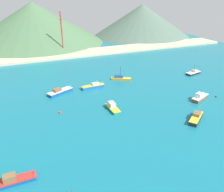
{
  "coord_description": "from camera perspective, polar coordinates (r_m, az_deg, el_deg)",
  "views": [
    {
      "loc": [
        -20.92,
        -23.47,
        37.59
      ],
      "look_at": [
        8.96,
        47.55,
        2.36
      ],
      "focal_mm": 37.45,
      "sensor_mm": 36.0,
      "label": 1
    }
  ],
  "objects": [
    {
      "name": "fishing_boat_6",
      "position": [
        56.6,
        -22.76,
        -18.37
      ],
      "size": [
        8.53,
        2.64,
        2.33
      ],
      "color": "#14478C",
      "rests_on": "ground"
    },
    {
      "name": "fishing_boat_0",
      "position": [
        94.46,
        -12.64,
        1.05
      ],
      "size": [
        10.69,
        7.03,
        2.42
      ],
      "color": "#14478C",
      "rests_on": "ground"
    },
    {
      "name": "fishing_boat_2",
      "position": [
        80.0,
        0.11,
        -2.76
      ],
      "size": [
        2.8,
        7.67,
        2.45
      ],
      "color": "#198466",
      "rests_on": "ground"
    },
    {
      "name": "buoy_2",
      "position": [
        98.11,
        24.05,
        -0.14
      ],
      "size": [
        0.63,
        0.63,
        0.63
      ],
      "color": "#232328",
      "rests_on": "ground"
    },
    {
      "name": "beach_strip",
      "position": [
        149.27,
        -14.23,
        9.48
      ],
      "size": [
        247.0,
        17.88,
        1.2
      ],
      "primitive_type": "cube",
      "color": "#C6B793",
      "rests_on": "ground"
    },
    {
      "name": "buoy_0",
      "position": [
        80.05,
        -12.54,
        -3.95
      ],
      "size": [
        0.89,
        0.89,
        0.89
      ],
      "color": "red",
      "rests_on": "ground"
    },
    {
      "name": "fishing_boat_1",
      "position": [
        120.88,
        19.27,
        5.41
      ],
      "size": [
        8.36,
        4.56,
        4.87
      ],
      "color": "#232328",
      "rests_on": "ground"
    },
    {
      "name": "fishing_boat_12",
      "position": [
        78.26,
        19.85,
        -5.02
      ],
      "size": [
        8.65,
        7.22,
        2.3
      ],
      "color": "#232328",
      "rests_on": "ground"
    },
    {
      "name": "hill_central",
      "position": [
        192.26,
        -18.56,
        16.57
      ],
      "size": [
        103.17,
        103.17,
        29.6
      ],
      "color": "#476B47",
      "rests_on": "ground"
    },
    {
      "name": "fishing_boat_3",
      "position": [
        106.68,
        2.07,
        4.42
      ],
      "size": [
        8.65,
        6.27,
        6.21
      ],
      "color": "orange",
      "rests_on": "ground"
    },
    {
      "name": "radio_tower",
      "position": [
        152.26,
        -12.14,
        14.83
      ],
      "size": [
        2.59,
        2.07,
        25.87
      ],
      "color": "#B7332D",
      "rests_on": "ground"
    },
    {
      "name": "fishing_boat_7",
      "position": [
        92.92,
        20.66,
        -0.29
      ],
      "size": [
        8.77,
        5.6,
        2.95
      ],
      "color": "brown",
      "rests_on": "ground"
    },
    {
      "name": "fishing_boat_5",
      "position": [
        97.62,
        -4.6,
        2.38
      ],
      "size": [
        9.7,
        2.66,
        2.82
      ],
      "color": "#1E5BA8",
      "rests_on": "ground"
    },
    {
      "name": "hill_east",
      "position": [
        214.94,
        7.31,
        17.87
      ],
      "size": [
        83.09,
        83.09,
        26.37
      ],
      "color": "#4C6656",
      "rests_on": "ground"
    },
    {
      "name": "ground",
      "position": [
        68.76,
        -1.22,
        -8.82
      ],
      "size": [
        260.0,
        280.0,
        0.5
      ],
      "color": "#146B7F"
    }
  ]
}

